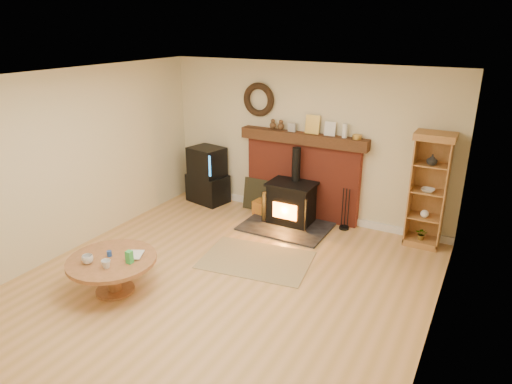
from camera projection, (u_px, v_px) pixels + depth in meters
The scene contains 11 objects.
ground at pixel (217, 289), 5.79m from camera, with size 5.50×5.50×0.00m, color tan.
room_shell at pixel (216, 157), 5.28m from camera, with size 5.02×5.52×2.61m.
chimney_breast at pixel (302, 172), 7.71m from camera, with size 2.20×0.22×1.78m.
wood_stove at pixel (291, 204), 7.55m from camera, with size 1.40×1.00×1.28m.
area_rug at pixel (256, 260), 6.48m from camera, with size 1.51×1.04×0.01m, color olive.
tv_unit at pixel (207, 176), 8.46m from camera, with size 0.80×0.63×1.04m.
curio_cabinet at pixel (428, 190), 6.67m from camera, with size 0.56×0.40×1.73m.
firelog_box at pixel (265, 208), 7.97m from camera, with size 0.40×0.25×0.25m, color gold.
leaning_painting at pixel (256, 194), 8.16m from camera, with size 0.48×0.03×0.57m, color black.
fire_tools at pixel (344, 221), 7.42m from camera, with size 0.16×0.16×0.70m.
coffee_table at pixel (112, 265), 5.61m from camera, with size 1.09×1.09×0.62m.
Camera 1 is at (2.82, -4.15, 3.18)m, focal length 32.00 mm.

